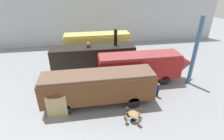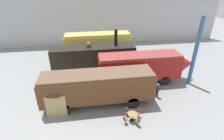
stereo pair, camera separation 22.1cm
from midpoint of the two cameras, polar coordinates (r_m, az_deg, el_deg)
The scene contains 14 objects.
ground_plane at distance 21.03m, azimuth 4.47°, elevation -4.79°, with size 80.00×80.00×0.00m, color gray.
backdrop_wall at distance 34.01m, azimuth -1.61°, elevation 16.00°, with size 44.00×0.15×9.00m.
passenger_coach_vintage at distance 27.49m, azimuth -5.04°, elevation 8.50°, with size 10.01×2.66×3.99m.
steam_locomotive at distance 23.23m, azimuth -6.35°, elevation 4.38°, with size 10.77×2.68×5.63m.
streamlined_locomotive at distance 21.03m, azimuth 10.78°, elevation 1.51°, with size 11.54×2.63×3.62m.
passenger_coach_wooden at distance 16.92m, azimuth -4.83°, elevation -5.14°, with size 10.77×2.70×3.45m.
cafe_table_near at distance 15.91m, azimuth 6.51°, elevation -14.38°, with size 0.85×0.85×0.77m.
cafe_chair_0 at distance 15.59m, azimuth 4.15°, elevation -15.78°, with size 0.40×0.38×0.87m.
cafe_chair_1 at distance 15.54m, azimuth 8.44°, elevation -16.21°, with size 0.38×0.40×0.87m.
cafe_chair_2 at distance 16.38m, azimuth 8.71°, elevation -13.53°, with size 0.40×0.38×0.87m.
cafe_chair_3 at distance 16.43m, azimuth 4.68°, elevation -13.13°, with size 0.38×0.40×0.87m.
visitor_person at distance 19.03m, azimuth 14.41°, elevation -6.22°, with size 0.34×0.34×1.67m.
ticket_kiosk at distance 16.98m, azimuth -17.92°, elevation -8.12°, with size 2.34×2.34×3.00m.
support_pillar at distance 21.56m, azimuth 25.19°, elevation 5.30°, with size 0.44×0.44×8.00m.
Camera 1 is at (-4.60, -17.26, 11.12)m, focal length 28.00 mm.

